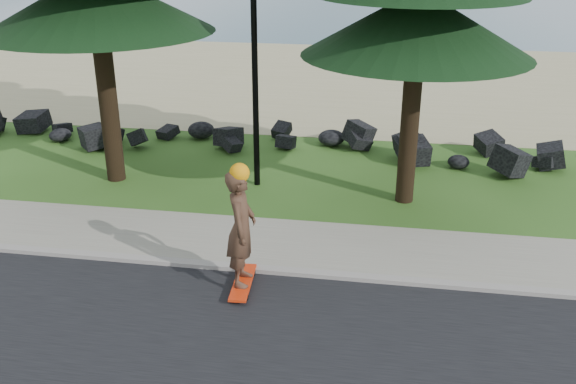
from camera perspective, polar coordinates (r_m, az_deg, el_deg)
name	(u,v)px	position (r m, az deg, el deg)	size (l,w,h in m)	color
ground	(224,245)	(12.70, -5.70, -4.74)	(160.00, 160.00, 0.00)	#2E561A
kerb	(212,266)	(11.91, -6.79, -6.52)	(160.00, 0.20, 0.10)	#A09890
sidewalk	(227,239)	(12.85, -5.48, -4.18)	(160.00, 2.00, 0.08)	gray
beach_sand	(314,79)	(26.18, 2.35, 10.04)	(160.00, 15.00, 0.01)	tan
seawall_boulders	(275,152)	(17.72, -1.17, 3.61)	(60.00, 2.40, 1.10)	black
lamp_post	(254,8)	(14.46, -3.07, 16.03)	(0.25, 0.14, 8.14)	black
skateboarder	(241,229)	(10.73, -4.18, -3.26)	(0.54, 1.25, 2.29)	red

